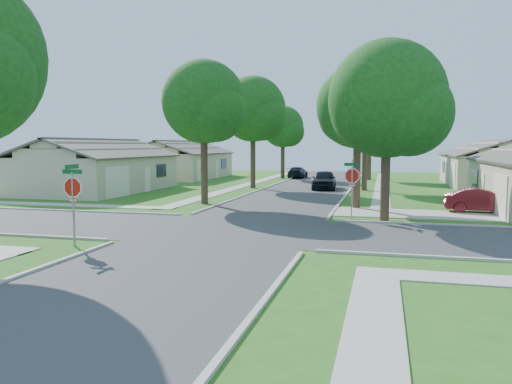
{
  "coord_description": "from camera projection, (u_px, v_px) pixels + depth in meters",
  "views": [
    {
      "loc": [
        6.22,
        -20.48,
        3.67
      ],
      "look_at": [
        0.74,
        0.88,
        1.6
      ],
      "focal_mm": 35.0,
      "sensor_mm": 36.0,
      "label": 1
    }
  ],
  "objects": [
    {
      "name": "stop_sign_ne",
      "position": [
        352.0,
        178.0,
        24.81
      ],
      "size": [
        1.05,
        0.8,
        2.98
      ],
      "color": "gray",
      "rests_on": "ground"
    },
    {
      "name": "tree_e_mid",
      "position": [
        366.0,
        113.0,
        40.13
      ],
      "size": [
        5.59,
        5.4,
        9.21
      ],
      "color": "#38281C",
      "rests_on": "ground"
    },
    {
      "name": "road_ns",
      "position": [
        235.0,
        230.0,
        21.63
      ],
      "size": [
        7.0,
        100.0,
        0.02
      ],
      "primitive_type": "cube",
      "color": "#333335",
      "rests_on": "ground"
    },
    {
      "name": "driveway",
      "position": [
        415.0,
        214.0,
        26.52
      ],
      "size": [
        8.8,
        3.6,
        0.05
      ],
      "primitive_type": "cube",
      "color": "#9E9B91",
      "rests_on": "ground"
    },
    {
      "name": "sidewalk_nw",
      "position": [
        252.0,
        183.0,
        48.21
      ],
      "size": [
        1.2,
        40.0,
        0.04
      ],
      "primitive_type": "cube",
      "color": "#9E9B91",
      "rests_on": "ground"
    },
    {
      "name": "tree_ne_corner",
      "position": [
        388.0,
        105.0,
        23.59
      ],
      "size": [
        5.8,
        5.6,
        8.66
      ],
      "color": "#38281C",
      "rests_on": "ground"
    },
    {
      "name": "tree_w_mid",
      "position": [
        254.0,
        112.0,
        42.43
      ],
      "size": [
        5.8,
        5.6,
        9.56
      ],
      "color": "#38281C",
      "rests_on": "ground"
    },
    {
      "name": "house_nw_far",
      "position": [
        181.0,
        164.0,
        56.31
      ],
      "size": [
        8.42,
        13.6,
        4.23
      ],
      "color": "#B1A38C",
      "rests_on": "ground"
    },
    {
      "name": "sidewalk_ne",
      "position": [
        382.0,
        186.0,
        45.2
      ],
      "size": [
        1.2,
        40.0,
        0.04
      ],
      "primitive_type": "cube",
      "color": "#9E9B91",
      "rests_on": "ground"
    },
    {
      "name": "car_driveway",
      "position": [
        483.0,
        201.0,
        27.12
      ],
      "size": [
        4.08,
        1.62,
        1.32
      ],
      "primitive_type": "imported",
      "rotation": [
        0.0,
        0.0,
        1.52
      ],
      "color": "#541118",
      "rests_on": "ground"
    },
    {
      "name": "car_curb_east",
      "position": [
        324.0,
        180.0,
        41.81
      ],
      "size": [
        2.22,
        4.85,
        1.61
      ],
      "primitive_type": "imported",
      "rotation": [
        0.0,
        0.0,
        0.07
      ],
      "color": "black",
      "rests_on": "ground"
    },
    {
      "name": "house_ne_far",
      "position": [
        494.0,
        169.0,
        45.5
      ],
      "size": [
        8.42,
        13.6,
        4.23
      ],
      "color": "#B1A38C",
      "rests_on": "ground"
    },
    {
      "name": "stop_sign_sw",
      "position": [
        73.0,
        191.0,
        18.07
      ],
      "size": [
        1.05,
        0.8,
        2.98
      ],
      "color": "gray",
      "rests_on": "ground"
    },
    {
      "name": "tree_w_far",
      "position": [
        283.0,
        129.0,
        55.06
      ],
      "size": [
        4.76,
        4.6,
        8.04
      ],
      "color": "#38281C",
      "rests_on": "ground"
    },
    {
      "name": "tree_e_far",
      "position": [
        371.0,
        123.0,
        52.69
      ],
      "size": [
        5.17,
        5.0,
        8.72
      ],
      "color": "#38281C",
      "rests_on": "ground"
    },
    {
      "name": "house_nw_near",
      "position": [
        98.0,
        172.0,
        39.91
      ],
      "size": [
        8.42,
        13.6,
        4.23
      ],
      "color": "#B1A38C",
      "rests_on": "ground"
    },
    {
      "name": "car_curb_west",
      "position": [
        298.0,
        172.0,
        56.27
      ],
      "size": [
        1.84,
        4.36,
        1.26
      ],
      "primitive_type": "imported",
      "rotation": [
        0.0,
        0.0,
        3.12
      ],
      "color": "black",
      "rests_on": "ground"
    },
    {
      "name": "tree_e_near",
      "position": [
        359.0,
        111.0,
        28.62
      ],
      "size": [
        4.97,
        4.8,
        8.28
      ],
      "color": "#38281C",
      "rests_on": "ground"
    },
    {
      "name": "tree_w_near",
      "position": [
        205.0,
        106.0,
        30.9
      ],
      "size": [
        5.38,
        5.2,
        8.97
      ],
      "color": "#38281C",
      "rests_on": "ground"
    },
    {
      "name": "ground",
      "position": [
        235.0,
        230.0,
        21.63
      ],
      "size": [
        100.0,
        100.0,
        0.0
      ],
      "primitive_type": "plane",
      "color": "#2A5A18",
      "rests_on": "ground"
    }
  ]
}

